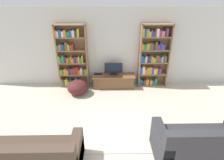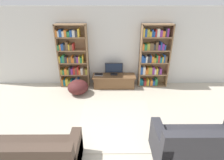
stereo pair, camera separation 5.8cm
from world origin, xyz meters
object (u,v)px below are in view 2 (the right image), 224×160
(couch_left_sectional, at_px, (21,159))
(couch_right_sofa, at_px, (200,148))
(bookshelf_left, at_px, (72,58))
(television, at_px, (114,69))
(laptop, at_px, (99,74))
(bookshelf_right, at_px, (153,57))
(tv_stand, at_px, (114,81))
(beanbag_ottoman, at_px, (78,87))

(couch_left_sectional, relative_size, couch_right_sofa, 1.19)
(bookshelf_left, xyz_separation_m, couch_left_sectional, (-0.26, -3.41, -0.73))
(bookshelf_left, distance_m, television, 1.43)
(laptop, bearing_deg, bookshelf_right, 2.54)
(television, distance_m, couch_right_sofa, 3.52)
(laptop, height_order, couch_right_sofa, couch_right_sofa)
(bookshelf_left, relative_size, bookshelf_right, 1.00)
(tv_stand, distance_m, laptop, 0.57)
(couch_right_sofa, bearing_deg, bookshelf_right, 93.96)
(bookshelf_left, relative_size, tv_stand, 1.45)
(couch_left_sectional, xyz_separation_m, beanbag_ottoman, (0.50, 2.79, -0.05))
(television, distance_m, laptop, 0.56)
(bookshelf_left, bearing_deg, tv_stand, -5.70)
(tv_stand, relative_size, laptop, 5.10)
(bookshelf_right, bearing_deg, tv_stand, -174.03)
(bookshelf_right, xyz_separation_m, beanbag_ottoman, (-2.46, -0.62, -0.82))
(laptop, relative_size, couch_right_sofa, 0.17)
(bookshelf_right, relative_size, couch_right_sofa, 1.26)
(tv_stand, xyz_separation_m, beanbag_ottoman, (-1.15, -0.48, 0.01))
(bookshelf_left, xyz_separation_m, television, (1.38, -0.06, -0.36))
(bookshelf_left, bearing_deg, couch_right_sofa, -47.80)
(couch_right_sofa, relative_size, beanbag_ottoman, 2.53)
(laptop, xyz_separation_m, couch_right_sofa, (2.05, -3.13, -0.13))
(laptop, xyz_separation_m, beanbag_ottoman, (-0.63, -0.54, -0.21))
(bookshelf_left, distance_m, couch_right_sofa, 4.39)
(couch_left_sectional, bearing_deg, laptop, 71.23)
(beanbag_ottoman, bearing_deg, couch_left_sectional, -100.13)
(beanbag_ottoman, bearing_deg, couch_right_sofa, -44.08)
(television, bearing_deg, bookshelf_left, 177.38)
(couch_right_sofa, bearing_deg, couch_left_sectional, -176.51)
(television, relative_size, beanbag_ottoman, 0.92)
(tv_stand, distance_m, television, 0.43)
(beanbag_ottoman, bearing_deg, laptop, 40.33)
(tv_stand, relative_size, television, 2.39)
(couch_right_sofa, bearing_deg, bookshelf_left, 132.20)
(tv_stand, xyz_separation_m, couch_left_sectional, (-1.65, -3.27, 0.06))
(couch_left_sectional, bearing_deg, bookshelf_left, 85.57)
(bookshelf_left, bearing_deg, couch_left_sectional, -94.43)
(bookshelf_right, xyz_separation_m, laptop, (-1.83, -0.08, -0.61))
(tv_stand, distance_m, beanbag_ottoman, 1.25)
(bookshelf_right, distance_m, laptop, 1.92)
(bookshelf_right, distance_m, television, 1.37)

